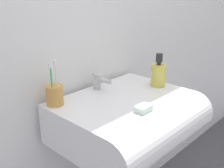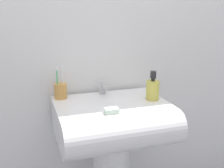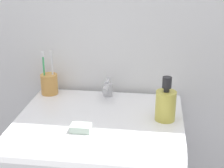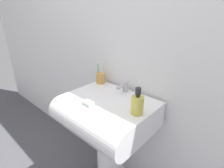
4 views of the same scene
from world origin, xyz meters
name	(u,v)px [view 1 (image 1 of 4)]	position (x,y,z in m)	size (l,w,h in m)	color
wall_back	(82,14)	(0.00, 0.25, 1.20)	(5.00, 0.05, 2.40)	white
sink_basin	(132,120)	(0.00, -0.06, 0.77)	(0.59, 0.49, 0.18)	white
faucet	(100,82)	(0.00, 0.14, 0.90)	(0.04, 0.11, 0.07)	#B7B7BC
toothbrush_cup	(55,95)	(-0.24, 0.15, 0.91)	(0.07, 0.07, 0.19)	#D19347
soap_bottle	(158,74)	(0.23, -0.03, 0.92)	(0.07, 0.07, 0.16)	gold
bar_soap	(144,108)	(-0.05, -0.15, 0.87)	(0.07, 0.05, 0.02)	silver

